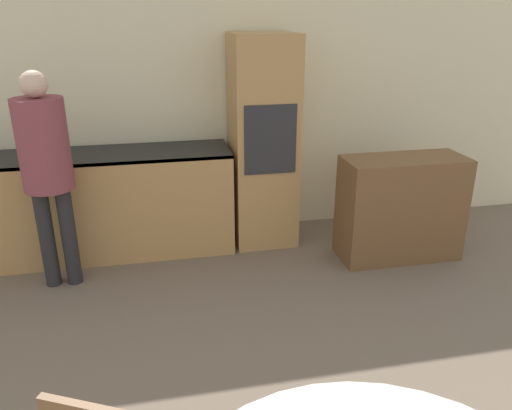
# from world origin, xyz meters

# --- Properties ---
(wall_back) EXTENTS (7.16, 0.05, 2.60)m
(wall_back) POSITION_xyz_m (0.00, 5.12, 1.30)
(wall_back) COLOR beige
(wall_back) RESTS_ON ground_plane
(kitchen_counter) EXTENTS (2.89, 0.60, 0.93)m
(kitchen_counter) POSITION_xyz_m (-1.29, 4.77, 0.48)
(kitchen_counter) COLOR tan
(kitchen_counter) RESTS_ON ground_plane
(oven_unit) EXTENTS (0.57, 0.59, 1.91)m
(oven_unit) POSITION_xyz_m (0.48, 4.78, 0.95)
(oven_unit) COLOR tan
(oven_unit) RESTS_ON ground_plane
(sideboard) EXTENTS (1.06, 0.45, 0.92)m
(sideboard) POSITION_xyz_m (1.59, 4.17, 0.46)
(sideboard) COLOR brown
(sideboard) RESTS_ON ground_plane
(person_standing) EXTENTS (0.37, 0.37, 1.69)m
(person_standing) POSITION_xyz_m (-1.29, 4.25, 1.05)
(person_standing) COLOR #262628
(person_standing) RESTS_ON ground_plane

